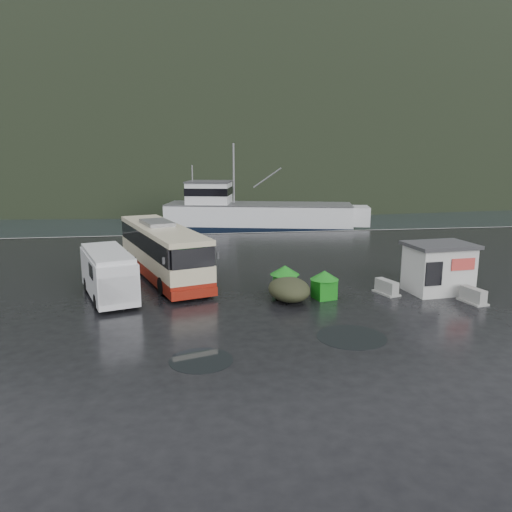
{
  "coord_description": "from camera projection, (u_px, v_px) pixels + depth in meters",
  "views": [
    {
      "loc": [
        -2.32,
        -25.35,
        7.56
      ],
      "look_at": [
        1.58,
        1.88,
        1.7
      ],
      "focal_mm": 35.0,
      "sensor_mm": 36.0,
      "label": 1
    }
  ],
  "objects": [
    {
      "name": "quay_edge",
      "position": [
        211.0,
        234.0,
        45.81
      ],
      "size": [
        160.0,
        0.6,
        1.5
      ],
      "primitive_type": "cube",
      "color": "#999993",
      "rests_on": "ground"
    },
    {
      "name": "jersey_barrier_a",
      "position": [
        386.0,
        294.0,
        26.75
      ],
      "size": [
        1.18,
        1.67,
        0.76
      ],
      "primitive_type": null,
      "rotation": [
        0.0,
        0.0,
        0.31
      ],
      "color": "#999993",
      "rests_on": "ground"
    },
    {
      "name": "harbor_water",
      "position": [
        193.0,
        179.0,
        132.94
      ],
      "size": [
        300.0,
        180.0,
        0.02
      ],
      "primitive_type": "cube",
      "color": "black",
      "rests_on": "ground"
    },
    {
      "name": "ticket_kiosk",
      "position": [
        437.0,
        292.0,
        27.11
      ],
      "size": [
        3.68,
        2.93,
        2.69
      ],
      "primitive_type": null,
      "rotation": [
        0.0,
        0.0,
        0.1
      ],
      "color": "silver",
      "rests_on": "ground"
    },
    {
      "name": "coach_bus",
      "position": [
        163.0,
        276.0,
        30.43
      ],
      "size": [
        6.41,
        12.09,
        3.32
      ],
      "primitive_type": null,
      "rotation": [
        0.0,
        0.0,
        0.31
      ],
      "color": "beige",
      "rests_on": "ground"
    },
    {
      "name": "puddles",
      "position": [
        295.0,
        346.0,
        19.65
      ],
      "size": [
        8.87,
        4.1,
        0.01
      ],
      "color": "black",
      "rests_on": "ground"
    },
    {
      "name": "ground",
      "position": [
        232.0,
        295.0,
        26.44
      ],
      "size": [
        160.0,
        160.0,
        0.0
      ],
      "primitive_type": "plane",
      "color": "black",
      "rests_on": "ground"
    },
    {
      "name": "fishing_trawler",
      "position": [
        259.0,
        220.0,
        55.25
      ],
      "size": [
        24.49,
        10.58,
        9.57
      ],
      "primitive_type": null,
      "rotation": [
        0.0,
        0.0,
        -0.23
      ],
      "color": "silver",
      "rests_on": "ground"
    },
    {
      "name": "headland",
      "position": [
        206.0,
        164.0,
        269.88
      ],
      "size": [
        780.0,
        540.0,
        570.0
      ],
      "primitive_type": "ellipsoid",
      "color": "black",
      "rests_on": "ground"
    },
    {
      "name": "waste_bin_left",
      "position": [
        285.0,
        294.0,
        26.73
      ],
      "size": [
        1.13,
        1.13,
        1.57
      ],
      "primitive_type": null,
      "rotation": [
        0.0,
        0.0,
        0.01
      ],
      "color": "#167E17",
      "rests_on": "ground"
    },
    {
      "name": "white_van",
      "position": [
        110.0,
        297.0,
        26.12
      ],
      "size": [
        3.8,
        6.37,
        2.52
      ],
      "primitive_type": null,
      "rotation": [
        0.0,
        0.0,
        0.31
      ],
      "color": "silver",
      "rests_on": "ground"
    },
    {
      "name": "jersey_barrier_b",
      "position": [
        425.0,
        287.0,
        28.04
      ],
      "size": [
        1.11,
        1.81,
        0.85
      ],
      "primitive_type": null,
      "rotation": [
        0.0,
        0.0,
        -0.16
      ],
      "color": "#999993",
      "rests_on": "ground"
    },
    {
      "name": "dome_tent",
      "position": [
        289.0,
        300.0,
        25.64
      ],
      "size": [
        2.16,
        2.98,
        1.16
      ],
      "primitive_type": null,
      "rotation": [
        0.0,
        0.0,
        0.02
      ],
      "color": "#30341F",
      "rests_on": "ground"
    },
    {
      "name": "waste_bin_right",
      "position": [
        324.0,
        298.0,
        25.94
      ],
      "size": [
        1.28,
        1.28,
        1.48
      ],
      "primitive_type": null,
      "rotation": [
        0.0,
        0.0,
        0.24
      ],
      "color": "#167E17",
      "rests_on": "ground"
    },
    {
      "name": "jersey_barrier_c",
      "position": [
        472.0,
        303.0,
        25.21
      ],
      "size": [
        1.06,
        1.64,
        0.76
      ],
      "primitive_type": null,
      "rotation": [
        0.0,
        0.0,
        0.21
      ],
      "color": "#999993",
      "rests_on": "ground"
    }
  ]
}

